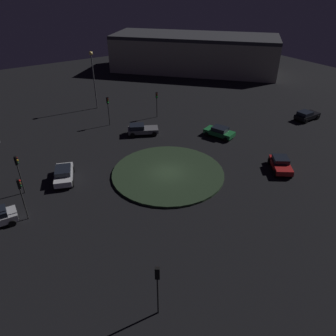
{
  "coord_description": "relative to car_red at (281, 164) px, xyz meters",
  "views": [
    {
      "loc": [
        25.44,
        -16.44,
        19.22
      ],
      "look_at": [
        0.0,
        0.0,
        0.77
      ],
      "focal_mm": 34.23,
      "sensor_mm": 36.0,
      "label": 1
    }
  ],
  "objects": [
    {
      "name": "traffic_light_south",
      "position": [
        -11.07,
        -25.51,
        2.28
      ],
      "size": [
        0.36,
        0.39,
        4.26
      ],
      "rotation": [
        0.0,
        0.0,
        1.24
      ],
      "color": "#2D2D2D",
      "rests_on": "ground_plane"
    },
    {
      "name": "car_black",
      "position": [
        -7.74,
        14.96,
        -0.01
      ],
      "size": [
        2.14,
        4.03,
        1.42
      ],
      "rotation": [
        0.0,
        0.0,
        1.59
      ],
      "color": "black",
      "rests_on": "ground_plane"
    },
    {
      "name": "ground_plane",
      "position": [
        -6.15,
        -11.26,
        -0.75
      ],
      "size": [
        118.55,
        118.55,
        0.0
      ],
      "primitive_type": "plane",
      "color": "black"
    },
    {
      "name": "streetlamp_west",
      "position": [
        -29.82,
        -10.02,
        5.41
      ],
      "size": [
        0.58,
        0.58,
        9.08
      ],
      "color": "#4C4C51",
      "rests_on": "ground_plane"
    },
    {
      "name": "roundabout_island",
      "position": [
        -6.15,
        -11.26,
        -0.63
      ],
      "size": [
        12.5,
        12.5,
        0.24
      ],
      "primitive_type": "cylinder",
      "color": "#263823",
      "rests_on": "ground_plane"
    },
    {
      "name": "car_grey",
      "position": [
        -16.86,
        -8.72,
        0.0
      ],
      "size": [
        3.48,
        4.53,
        1.45
      ],
      "rotation": [
        0.0,
        0.0,
        1.11
      ],
      "color": "slate",
      "rests_on": "ground_plane"
    },
    {
      "name": "traffic_light_southeast",
      "position": [
        7.9,
        -21.1,
        2.28
      ],
      "size": [
        0.39,
        0.37,
        4.27
      ],
      "rotation": [
        0.0,
        0.0,
        2.53
      ],
      "color": "#2D2D2D",
      "rests_on": "ground_plane"
    },
    {
      "name": "traffic_light_south_near",
      "position": [
        -6.67,
        -26.14,
        2.3
      ],
      "size": [
        0.31,
        0.36,
        4.29
      ],
      "rotation": [
        0.0,
        0.0,
        1.54
      ],
      "color": "#2D2D2D",
      "rests_on": "ground_plane"
    },
    {
      "name": "traffic_light_west",
      "position": [
        -22.18,
        -11.14,
        2.27
      ],
      "size": [
        0.36,
        0.3,
        4.25
      ],
      "rotation": [
        0.0,
        0.0,
        -0.01
      ],
      "color": "#2D2D2D",
      "rests_on": "ground_plane"
    },
    {
      "name": "car_white",
      "position": [
        -11.2,
        -21.37,
        0.04
      ],
      "size": [
        4.57,
        3.18,
        1.51
      ],
      "rotation": [
        0.0,
        0.0,
        2.79
      ],
      "color": "white",
      "rests_on": "ground_plane"
    },
    {
      "name": "car_red",
      "position": [
        0.0,
        0.0,
        0.0
      ],
      "size": [
        4.22,
        3.75,
        1.44
      ],
      "rotation": [
        0.0,
        0.0,
        -0.62
      ],
      "color": "red",
      "rests_on": "ground_plane"
    },
    {
      "name": "car_green",
      "position": [
        -10.44,
        -0.1,
        -0.03
      ],
      "size": [
        4.44,
        3.17,
        1.39
      ],
      "rotation": [
        0.0,
        0.0,
        0.36
      ],
      "color": "#1E7238",
      "rests_on": "ground_plane"
    },
    {
      "name": "traffic_light_northwest",
      "position": [
        -21.06,
        -3.66,
        2.09
      ],
      "size": [
        0.4,
        0.37,
        3.97
      ],
      "rotation": [
        0.0,
        0.0,
        -0.47
      ],
      "color": "#2D2D2D",
      "rests_on": "ground_plane"
    },
    {
      "name": "store_building",
      "position": [
        -40.58,
        18.04,
        3.13
      ],
      "size": [
        34.83,
        34.25,
        7.76
      ],
      "rotation": [
        0.0,
        0.0,
        3.91
      ],
      "color": "#ADA893",
      "rests_on": "ground_plane"
    }
  ]
}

